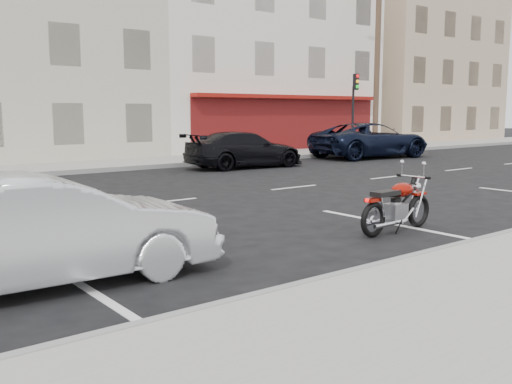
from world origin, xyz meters
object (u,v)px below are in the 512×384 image
at_px(sedan_silver, 48,230).
at_px(suv_far, 370,140).
at_px(motorcycle, 419,203).
at_px(car_far, 244,150).
at_px(traffic_light, 354,102).
at_px(fire_hydrant, 330,143).
at_px(utility_pole, 377,60).

relative_size(sedan_silver, suv_far, 0.72).
distance_m(motorcycle, car_far, 11.51).
xyz_separation_m(sedan_silver, car_far, (10.55, 10.14, -0.00)).
xyz_separation_m(traffic_light, motorcycle, (-13.33, -13.77, -2.12)).
relative_size(traffic_light, suv_far, 0.67).
height_order(fire_hydrant, car_far, car_far).
bearing_deg(fire_hydrant, motorcycle, -130.32).
bearing_deg(suv_far, fire_hydrant, -2.56).
bearing_deg(sedan_silver, fire_hydrant, -50.58).
relative_size(traffic_light, sedan_silver, 0.93).
xyz_separation_m(utility_pole, sedan_silver, (-21.78, -13.43, -4.07)).
distance_m(utility_pole, suv_far, 6.40).
height_order(utility_pole, car_far, utility_pole).
bearing_deg(sedan_silver, motorcycle, -92.09).
xyz_separation_m(sedan_silver, suv_far, (17.81, 10.33, 0.11)).
height_order(sedan_silver, car_far, sedan_silver).
height_order(traffic_light, motorcycle, traffic_light).
bearing_deg(fire_hydrant, utility_pole, 1.64).
bearing_deg(utility_pole, suv_far, -142.00).
height_order(fire_hydrant, sedan_silver, sedan_silver).
bearing_deg(traffic_light, fire_hydrant, 173.64).
height_order(traffic_light, car_far, traffic_light).
bearing_deg(utility_pole, car_far, -163.69).
relative_size(sedan_silver, car_far, 0.89).
xyz_separation_m(utility_pole, car_far, (-11.23, -3.28, -4.07)).
distance_m(motorcycle, sedan_silver, 6.48).
relative_size(utility_pole, traffic_light, 2.37).
bearing_deg(car_far, sedan_silver, 138.38).
relative_size(fire_hydrant, motorcycle, 0.38).
relative_size(motorcycle, suv_far, 0.34).
bearing_deg(motorcycle, suv_far, 41.34).
relative_size(traffic_light, fire_hydrant, 5.28).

